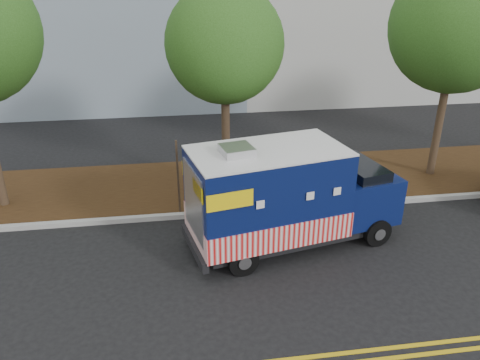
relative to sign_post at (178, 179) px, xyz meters
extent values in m
plane|color=black|center=(1.70, -1.55, -1.20)|extent=(120.00, 120.00, 0.00)
cube|color=#9E9E99|center=(1.70, -0.15, -1.12)|extent=(120.00, 0.18, 0.15)
cube|color=black|center=(1.70, 1.95, -1.12)|extent=(120.00, 4.00, 0.15)
cylinder|color=#38281C|center=(1.57, 1.45, 0.75)|extent=(0.26, 0.26, 3.90)
sphere|color=#264E15|center=(1.57, 1.45, 3.57)|extent=(3.48, 3.48, 3.48)
cylinder|color=#38281C|center=(8.86, 1.59, 0.85)|extent=(0.26, 0.26, 4.10)
sphere|color=#264E15|center=(8.86, 1.59, 3.94)|extent=(4.17, 4.17, 4.17)
cube|color=#473828|center=(0.00, 0.00, 0.00)|extent=(0.06, 0.06, 2.40)
cube|color=black|center=(3.01, -1.87, -0.82)|extent=(5.33, 2.74, 0.25)
cube|color=#0A1549|center=(2.21, -2.04, 0.43)|extent=(4.16, 2.83, 2.18)
cube|color=red|center=(2.21, -2.04, -0.34)|extent=(4.21, 2.89, 0.68)
cube|color=white|center=(2.21, -2.04, 1.54)|extent=(4.16, 2.83, 0.05)
cube|color=#B7B7BA|center=(1.41, -2.21, 1.66)|extent=(0.86, 0.86, 0.20)
cube|color=#0A1549|center=(4.88, -1.48, -0.07)|extent=(2.00, 2.25, 1.27)
cube|color=black|center=(4.83, -1.49, 0.54)|extent=(1.25, 1.92, 0.59)
cube|color=black|center=(5.69, -1.31, -0.49)|extent=(0.45, 1.79, 0.27)
cube|color=black|center=(0.30, -2.45, -0.79)|extent=(0.58, 2.03, 0.25)
cube|color=#B7B7BA|center=(0.33, -2.44, 0.48)|extent=(0.37, 1.61, 1.72)
cube|color=#B7B7BA|center=(2.26, -0.93, 0.48)|extent=(1.61, 0.37, 1.00)
cube|color=yellow|center=(1.10, -3.38, 0.93)|extent=(1.07, 0.24, 0.41)
cube|color=yellow|center=(0.66, -1.27, 0.93)|extent=(1.07, 0.24, 0.41)
cylinder|color=black|center=(5.16, -2.37, -0.82)|extent=(0.80, 0.41, 0.76)
cylinder|color=black|center=(4.77, -0.56, -0.82)|extent=(0.80, 0.41, 0.76)
cylinder|color=black|center=(1.43, -3.15, -0.82)|extent=(0.80, 0.41, 0.76)
cylinder|color=black|center=(1.04, -1.34, -0.82)|extent=(0.80, 0.41, 0.76)
camera|label=1|loc=(0.00, -12.46, 5.62)|focal=35.00mm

